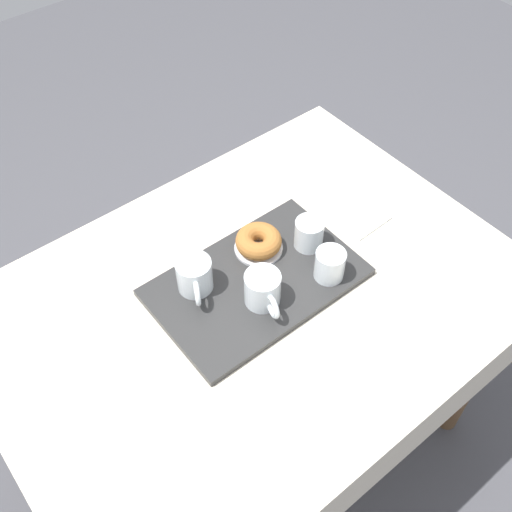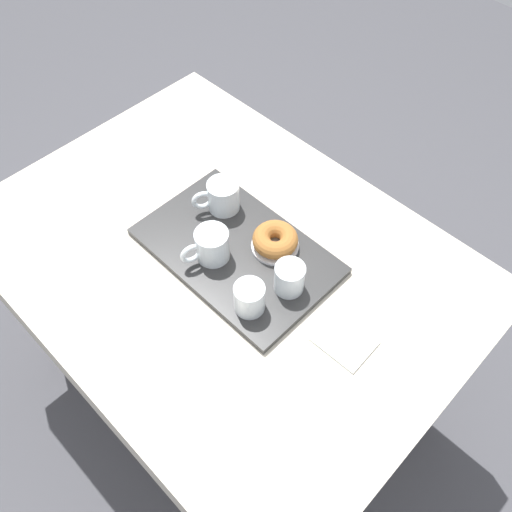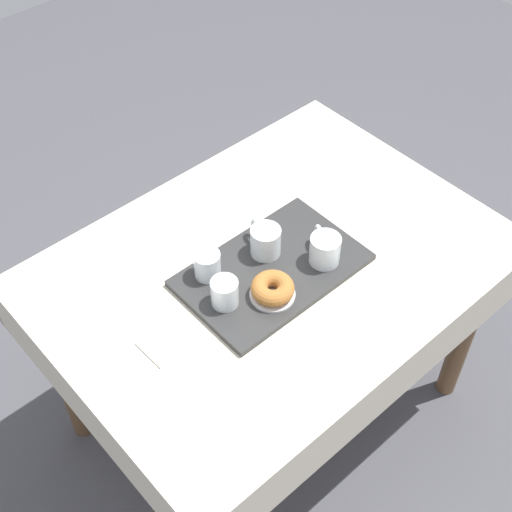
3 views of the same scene
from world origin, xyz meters
name	(u,v)px [view 1 (image 1 of 3)]	position (x,y,z in m)	size (l,w,h in m)	color
ground_plane	(255,434)	(0.00, 0.00, 0.00)	(6.00, 6.00, 0.00)	#47474C
dining_table	(255,321)	(0.00, 0.00, 0.65)	(1.22, 0.90, 0.75)	beige
serving_tray	(256,282)	(-0.02, -0.03, 0.76)	(0.48, 0.30, 0.02)	#2D2D2D
tea_mug_left	(195,276)	(0.10, -0.10, 0.80)	(0.09, 0.12, 0.08)	white
tea_mug_right	(263,290)	(0.00, 0.03, 0.80)	(0.08, 0.12, 0.08)	white
water_glass_near	(330,265)	(-0.17, 0.07, 0.80)	(0.07, 0.07, 0.08)	white
water_glass_far	(309,235)	(-0.19, -0.03, 0.80)	(0.07, 0.07, 0.08)	white
donut_plate_left	(259,248)	(-0.09, -0.10, 0.77)	(0.12, 0.12, 0.01)	silver
sugar_donut_left	(259,241)	(-0.09, -0.10, 0.79)	(0.11, 0.11, 0.04)	#A3662D
paper_napkin	(362,218)	(-0.37, -0.02, 0.75)	(0.12, 0.10, 0.01)	white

